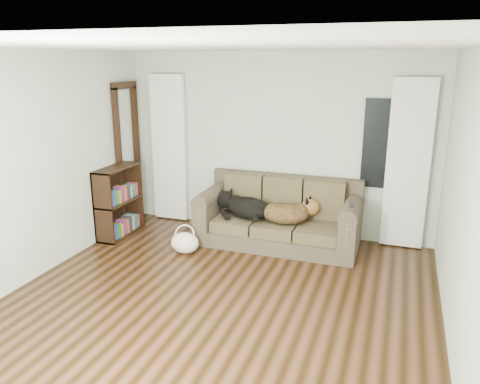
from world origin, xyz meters
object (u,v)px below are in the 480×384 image
(dog_black_lab, at_px, (246,208))
(dog_shepherd, at_px, (289,212))
(tote_bag, at_px, (185,241))
(bookshelf, at_px, (119,202))
(sofa, at_px, (278,213))

(dog_black_lab, relative_size, dog_shepherd, 1.05)
(dog_black_lab, height_order, tote_bag, dog_black_lab)
(tote_bag, xyz_separation_m, bookshelf, (-1.19, 0.30, 0.34))
(sofa, distance_m, bookshelf, 2.31)
(sofa, bearing_deg, bookshelf, -169.55)
(dog_shepherd, bearing_deg, tote_bag, 18.12)
(dog_black_lab, relative_size, tote_bag, 1.78)
(sofa, xyz_separation_m, dog_black_lab, (-0.46, -0.02, 0.03))
(sofa, distance_m, dog_shepherd, 0.17)
(sofa, xyz_separation_m, bookshelf, (-2.27, -0.42, 0.05))
(tote_bag, bearing_deg, dog_shepherd, 28.33)
(dog_black_lab, distance_m, bookshelf, 1.85)
(tote_bag, bearing_deg, dog_black_lab, 48.34)
(dog_shepherd, height_order, bookshelf, bookshelf)
(bookshelf, bearing_deg, sofa, 4.05)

